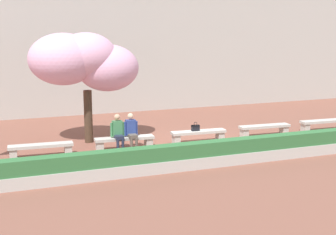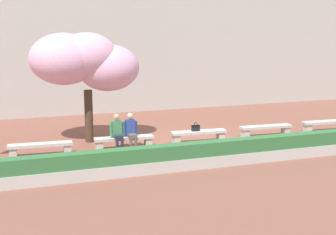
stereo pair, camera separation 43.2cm
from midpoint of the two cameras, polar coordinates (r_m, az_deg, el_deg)
name	(u,v)px [view 1 (the left image)]	position (r m, az deg, el deg)	size (l,w,h in m)	color
ground_plane	(198,142)	(17.74, 3.03, -3.04)	(100.00, 100.00, 0.00)	brown
building_facade	(129,15)	(25.80, -5.22, 12.30)	(28.00, 4.00, 9.79)	#B7B2A8
stone_bench_west_end	(41,148)	(16.28, -15.97, -3.61)	(2.14, 0.54, 0.45)	#BCB7AD
stone_bench_near_west	(124,141)	(16.74, -6.06, -2.84)	(2.14, 0.54, 0.45)	#BCB7AD
stone_bench_center	(198,134)	(17.66, 3.04, -2.05)	(2.14, 0.54, 0.45)	#BCB7AD
stone_bench_near_east	(264,128)	(18.99, 11.05, -1.32)	(2.14, 0.54, 0.45)	#BCB7AD
stone_bench_east_end	(324,123)	(20.64, 17.89, -0.67)	(2.14, 0.54, 0.45)	#BCB7AD
person_seated_left	(118,131)	(16.54, -6.87, -1.65)	(0.51, 0.68, 1.29)	black
person_seated_right	(131,130)	(16.66, -5.23, -1.52)	(0.51, 0.68, 1.29)	black
handbag	(195,127)	(17.58, 2.67, -1.22)	(0.30, 0.15, 0.34)	black
cherry_tree_main	(84,61)	(17.61, -10.95, 6.74)	(4.06, 2.36, 4.10)	#473323
planter_hedge_foreground	(236,151)	(15.10, 7.54, -4.12)	(17.78, 0.50, 0.80)	#BCB7AD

